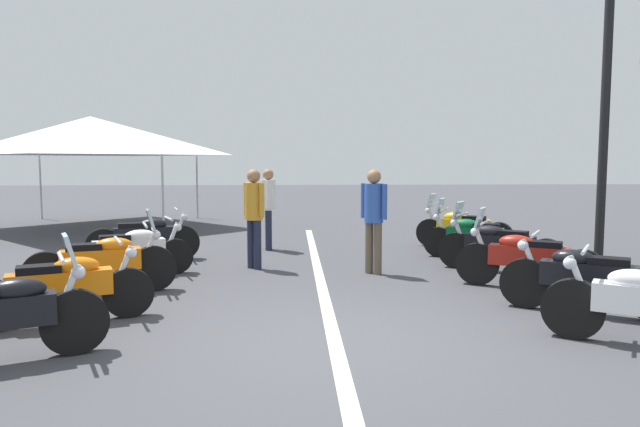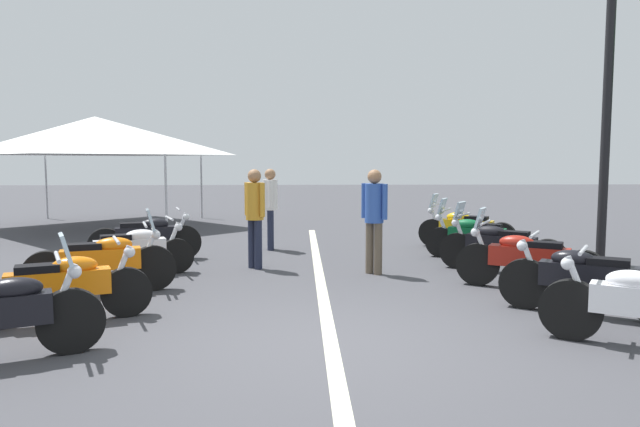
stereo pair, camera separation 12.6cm
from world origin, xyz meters
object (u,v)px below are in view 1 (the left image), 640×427
Objects in this scene: motorcycle_left_row_1 at (62,287)px; bystander_1 at (374,213)px; bystander_4 at (268,202)px; motorcycle_left_row_4 at (145,237)px; street_lamp_twin_globe at (607,56)px; motorcycle_right_row_1 at (587,278)px; motorcycle_right_row_5 at (462,228)px; motorcycle_right_row_3 at (498,245)px; motorcycle_right_row_4 at (473,236)px; bystander_3 at (254,210)px; motorcycle_left_row_0 at (1,316)px; event_tent at (91,136)px; motorcycle_left_row_3 at (131,251)px; motorcycle_left_row_2 at (103,262)px; motorcycle_right_row_2 at (526,258)px.

motorcycle_left_row_1 is 5.06m from bystander_1.
bystander_1 reaches higher than bystander_4.
motorcycle_left_row_4 is 0.39× the size of street_lamp_twin_globe.
street_lamp_twin_globe reaches higher than motorcycle_right_row_1.
motorcycle_right_row_3 is at bearing 116.50° from motorcycle_right_row_5.
street_lamp_twin_globe is (-2.18, -1.35, 3.10)m from motorcycle_right_row_4.
motorcycle_right_row_4 reaches higher than motorcycle_left_row_1.
bystander_3 is at bearing -98.09° from bystander_4.
bystander_3 reaches higher than motorcycle_left_row_4.
motorcycle_left_row_0 is 6.64m from motorcycle_right_row_1.
motorcycle_right_row_1 is 3.84m from street_lamp_twin_globe.
event_tent is (7.18, 9.33, 2.18)m from motorcycle_right_row_3.
motorcycle_left_row_1 reaches higher than motorcycle_left_row_3.
motorcycle_left_row_4 is at bearing -64.61° from bystander_3.
motorcycle_left_row_0 is at bearing -111.62° from bystander_4.
motorcycle_left_row_2 reaches higher than motorcycle_right_row_5.
motorcycle_left_row_0 is 9.56m from motorcycle_right_row_5.
motorcycle_right_row_4 is at bearing 16.36° from motorcycle_left_row_0.
motorcycle_left_row_3 is 1.12× the size of bystander_1.
motorcycle_right_row_2 reaches higher than motorcycle_left_row_3.
motorcycle_right_row_2 is at bearing -51.47° from motorcycle_right_row_1.
motorcycle_right_row_2 is at bearing -33.59° from motorcycle_left_row_3.
street_lamp_twin_globe is 0.92× the size of event_tent.
street_lamp_twin_globe reaches higher than motorcycle_left_row_0.
motorcycle_left_row_2 is at bearing 46.94° from motorcycle_right_row_3.
motorcycle_left_row_1 is 4.05m from bystander_3.
motorcycle_left_row_2 is at bearing -122.06° from bystander_4.
motorcycle_left_row_4 is 7.77m from motorcycle_right_row_1.
motorcycle_right_row_1 is 4.11m from motorcycle_right_row_4.
event_tent is at bearing 90.22° from motorcycle_left_row_3.
motorcycle_right_row_3 is at bearing 130.07° from bystander_3.
motorcycle_left_row_0 is 5.96m from bystander_1.
street_lamp_twin_globe is 2.94× the size of bystander_1.
street_lamp_twin_globe is 4.39m from bystander_1.
motorcycle_left_row_0 is 1.05× the size of bystander_3.
motorcycle_right_row_4 is (-0.08, -6.40, -0.01)m from motorcycle_left_row_4.
motorcycle_left_row_4 is at bearing -1.22° from motorcycle_right_row_1.
motorcycle_left_row_1 is 1.15× the size of bystander_4.
event_tent reaches higher than motorcycle_left_row_4.
event_tent is (7.31, 3.07, 2.20)m from motorcycle_left_row_3.
motorcycle_right_row_3 is at bearing -37.45° from bystander_4.
bystander_3 is 8.51m from event_tent.
motorcycle_right_row_4 is at bearing 5.27° from motorcycle_left_row_2.
motorcycle_left_row_2 is 1.06× the size of motorcycle_right_row_2.
bystander_1 is at bearing -35.80° from motorcycle_left_row_4.
motorcycle_right_row_5 is at bearing -115.04° from event_tent.
bystander_3 reaches higher than motorcycle_right_row_2.
motorcycle_right_row_4 is 4.36m from bystander_3.
motorcycle_left_row_0 is 8.44m from motorcycle_right_row_4.
bystander_4 is at bearing 9.35° from motorcycle_right_row_4.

